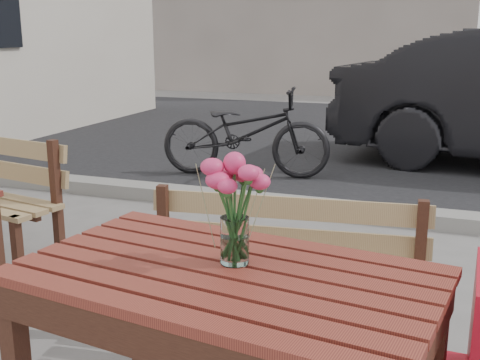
% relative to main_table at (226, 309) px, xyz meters
% --- Properties ---
extents(street, '(30.00, 8.12, 0.12)m').
position_rel_main_table_xyz_m(street, '(-0.04, 5.26, -0.63)').
color(street, black).
rests_on(street, ground).
extents(main_table, '(1.38, 0.93, 0.79)m').
position_rel_main_table_xyz_m(main_table, '(0.00, 0.00, 0.00)').
color(main_table, '#5D1F18').
rests_on(main_table, ground).
extents(main_bench, '(1.35, 0.54, 0.82)m').
position_rel_main_table_xyz_m(main_bench, '(-0.05, 0.87, -0.17)').
color(main_bench, '#9B7C50').
rests_on(main_bench, ground).
extents(main_vase, '(0.20, 0.20, 0.36)m').
position_rel_main_table_xyz_m(main_vase, '(0.01, 0.06, 0.35)').
color(main_vase, white).
rests_on(main_vase, main_table).
extents(bicycle, '(1.87, 0.90, 0.94)m').
position_rel_main_table_xyz_m(bicycle, '(-1.44, 4.32, -0.19)').
color(bicycle, black).
rests_on(bicycle, ground).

